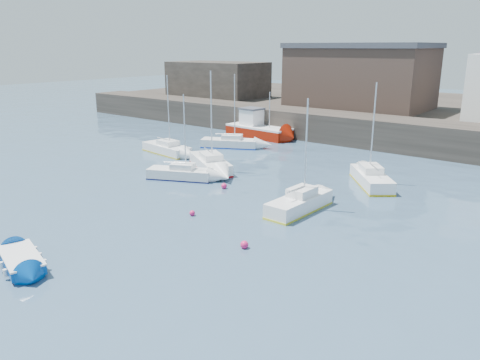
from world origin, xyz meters
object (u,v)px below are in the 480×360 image
Objects in this scene: sailboat_h at (230,143)px; fishing_boat at (258,128)px; blue_dinghy at (21,260)px; sailboat_f at (371,178)px; sailboat_a at (180,173)px; sailboat_b at (210,163)px; buoy_near at (192,216)px; buoy_far at (224,188)px; sailboat_c at (300,203)px; buoy_mid at (244,248)px; sailboat_e at (167,149)px.

fishing_boat is at bearing 100.73° from sailboat_h.
blue_dinghy is 24.30m from sailboat_f.
sailboat_a is 0.88× the size of sailboat_f.
sailboat_b reaches higher than sailboat_a.
buoy_near is at bearing -114.27° from sailboat_f.
sailboat_h reaches higher than sailboat_a.
sailboat_b is 1.11× the size of sailboat_h.
sailboat_f is 14.40m from buoy_near.
fishing_boat is 1.22× the size of sailboat_a.
sailboat_b reaches higher than sailboat_h.
buoy_near is at bearing -39.75° from sailboat_a.
buoy_far reaches higher than buoy_near.
fishing_boat is at bearing 132.32° from sailboat_c.
sailboat_h reaches higher than sailboat_c.
fishing_boat is 1.15× the size of sailboat_c.
sailboat_c is at bearing -37.63° from sailboat_h.
sailboat_f is 17.36m from sailboat_h.
buoy_mid is (-0.44, -14.94, -0.53)m from sailboat_f.
sailboat_b is at bearing -68.73° from fishing_boat.
buoy_near is (13.98, -10.98, -0.49)m from sailboat_e.
sailboat_c is 19.70m from sailboat_e.
sailboat_e is (-18.71, 6.16, -0.05)m from sailboat_c.
sailboat_b is at bearing -14.43° from sailboat_e.
sailboat_e reaches higher than buoy_far.
blue_dinghy is 10.96× the size of buoy_near.
sailboat_a is 15.53× the size of buoy_mid.
buoy_far is (11.85, -5.43, -0.49)m from sailboat_e.
sailboat_c is (16.98, -18.65, -0.47)m from fishing_boat.
sailboat_h is at bearing 142.37° from sailboat_c.
sailboat_h is at bearing 167.22° from sailboat_f.
fishing_boat reaches higher than buoy_far.
buoy_near is (-4.73, -4.82, -0.54)m from sailboat_c.
buoy_far is at bearing -38.07° from sailboat_b.
sailboat_a is at bearing -72.20° from fishing_boat.
buoy_mid is at bearing -91.69° from sailboat_f.
buoy_mid is (6.87, 8.23, -0.37)m from blue_dinghy.
sailboat_c is 6.70m from buoy_mid.
buoy_far is (4.52, -3.54, -0.53)m from sailboat_b.
sailboat_a reaches higher than fishing_boat.
sailboat_e is (-7.55, 5.62, 0.02)m from sailboat_a.
buoy_near is (1.39, 10.06, -0.37)m from blue_dinghy.
sailboat_e reaches higher than sailboat_c.
sailboat_a is at bearing 108.13° from blue_dinghy.
sailboat_c is 6.92m from buoy_far.
sailboat_a is at bearing 140.25° from buoy_near.
sailboat_a is 9.41m from sailboat_e.
blue_dinghy is 16.08m from sailboat_c.
sailboat_h reaches higher than fishing_boat.
sailboat_f is (18.17, -10.35, -0.48)m from fishing_boat.
sailboat_b is at bearing -162.23° from sailboat_f.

